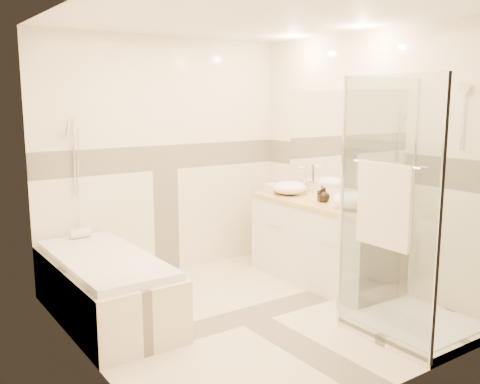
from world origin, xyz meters
TOP-DOWN VIEW (x-y plane):
  - room at (0.06, 0.01)m, footprint 2.82×3.02m
  - bathtub at (-1.02, 0.65)m, footprint 0.75×1.70m
  - vanity at (1.12, 0.30)m, footprint 0.58×1.62m
  - shower_enclosure at (0.83, -0.97)m, footprint 0.96×0.93m
  - vessel_sink_near at (1.10, 0.77)m, footprint 0.37×0.37m
  - vessel_sink_far at (1.10, -0.17)m, footprint 0.42×0.42m
  - faucet_near at (1.32, 0.77)m, footprint 0.12×0.03m
  - faucet_far at (1.32, -0.17)m, footprint 0.12×0.03m
  - amenity_bottle_a at (1.10, 0.26)m, footprint 0.10×0.10m
  - amenity_bottle_b at (1.10, 0.23)m, footprint 0.15×0.15m
  - folded_towels at (1.10, 1.02)m, footprint 0.18×0.26m
  - rolled_towel at (-1.00, 1.33)m, footprint 0.19×0.09m

SIDE VIEW (x-z plane):
  - bathtub at x=-1.02m, z-range 0.03..0.59m
  - vanity at x=1.12m, z-range 0.00..0.85m
  - shower_enclosure at x=0.83m, z-range -0.51..1.53m
  - rolled_towel at x=-1.00m, z-range 0.56..0.65m
  - folded_towels at x=1.10m, z-range 0.85..0.93m
  - vessel_sink_near at x=1.10m, z-range 0.85..1.00m
  - amenity_bottle_b at x=1.10m, z-range 0.85..1.00m
  - amenity_bottle_a at x=1.10m, z-range 0.85..1.01m
  - vessel_sink_far at x=1.10m, z-range 0.85..1.02m
  - faucet_far at x=1.32m, z-range 0.87..1.17m
  - faucet_near at x=1.32m, z-range 0.87..1.17m
  - room at x=0.06m, z-range 0.00..2.52m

